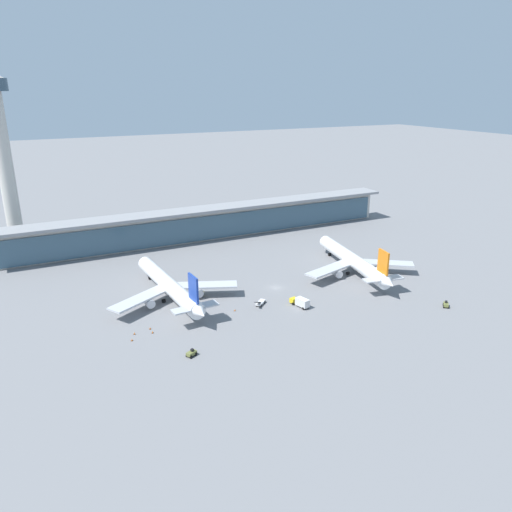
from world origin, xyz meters
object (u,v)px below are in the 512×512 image
at_px(safety_cone_alpha, 153,332).
at_px(safety_cone_echo, 235,310).
at_px(airliner_centre_stand, 353,261).
at_px(control_tower, 3,150).
at_px(safety_cone_delta, 150,328).
at_px(service_truck_under_wing_white, 260,303).
at_px(service_truck_mid_apron_yellow, 200,293).
at_px(safety_cone_bravo, 134,333).
at_px(airliner_left_stand, 170,286).
at_px(service_truck_by_tail_olive, 192,353).
at_px(service_truck_near_nose_yellow, 301,302).
at_px(safety_cone_charlie, 132,340).
at_px(service_truck_on_taxiway_olive, 446,304).

bearing_deg(safety_cone_alpha, safety_cone_echo, 5.97).
bearing_deg(airliner_centre_stand, control_tower, 141.15).
bearing_deg(safety_cone_alpha, safety_cone_delta, 90.04).
height_order(service_truck_under_wing_white, service_truck_mid_apron_yellow, service_truck_under_wing_white).
bearing_deg(safety_cone_alpha, control_tower, 106.75).
relative_size(service_truck_under_wing_white, safety_cone_alpha, 8.61).
bearing_deg(safety_cone_bravo, airliner_centre_stand, 7.81).
relative_size(airliner_left_stand, airliner_centre_stand, 1.00).
bearing_deg(service_truck_under_wing_white, safety_cone_bravo, -177.58).
distance_m(service_truck_by_tail_olive, control_tower, 135.45).
bearing_deg(safety_cone_alpha, service_truck_near_nose_yellow, -4.51).
distance_m(service_truck_by_tail_olive, safety_cone_bravo, 21.85).
distance_m(safety_cone_alpha, safety_cone_bravo, 5.19).
distance_m(service_truck_near_nose_yellow, safety_cone_charlie, 54.77).
distance_m(safety_cone_bravo, safety_cone_delta, 5.04).
bearing_deg(safety_cone_echo, service_truck_near_nose_yellow, -18.07).
relative_size(service_truck_by_tail_olive, service_truck_on_taxiway_olive, 1.02).
bearing_deg(airliner_centre_stand, service_truck_mid_apron_yellow, 174.25).
relative_size(service_truck_near_nose_yellow, safety_cone_echo, 10.90).
distance_m(airliner_left_stand, safety_cone_bravo, 26.13).
relative_size(service_truck_under_wing_white, control_tower, 0.08).
bearing_deg(safety_cone_delta, service_truck_on_taxiway_olive, -17.17).
distance_m(airliner_left_stand, safety_cone_delta, 22.36).
bearing_deg(service_truck_under_wing_white, service_truck_by_tail_olive, -146.39).
xyz_separation_m(airliner_centre_stand, safety_cone_alpha, (-82.54, -13.63, -4.59)).
height_order(service_truck_on_taxiway_olive, control_tower, control_tower).
bearing_deg(airliner_left_stand, service_truck_on_taxiway_olive, -30.51).
distance_m(safety_cone_alpha, safety_cone_charlie, 6.75).
distance_m(service_truck_mid_apron_yellow, control_tower, 109.83).
relative_size(airliner_centre_stand, service_truck_by_tail_olive, 17.54).
xyz_separation_m(service_truck_by_tail_olive, service_truck_on_taxiway_olive, (84.73, -7.90, 0.00)).
height_order(safety_cone_charlie, safety_cone_echo, same).
distance_m(service_truck_under_wing_white, control_tower, 130.38).
bearing_deg(service_truck_near_nose_yellow, airliner_centre_stand, 26.95).
distance_m(airliner_centre_stand, control_tower, 151.70).
relative_size(service_truck_mid_apron_yellow, safety_cone_delta, 4.75).
xyz_separation_m(service_truck_on_taxiway_olive, safety_cone_bravo, (-95.50, 26.91, -0.56)).
xyz_separation_m(service_truck_on_taxiway_olive, control_tower, (-122.42, 131.04, 41.99)).
bearing_deg(service_truck_under_wing_white, service_truck_mid_apron_yellow, 132.77).
relative_size(safety_cone_bravo, safety_cone_delta, 1.00).
bearing_deg(service_truck_under_wing_white, safety_cone_alpha, -174.76).
bearing_deg(service_truck_mid_apron_yellow, safety_cone_alpha, -138.10).
xyz_separation_m(service_truck_near_nose_yellow, safety_cone_delta, (-48.24, 6.52, -1.37)).
bearing_deg(safety_cone_bravo, control_tower, 104.49).
bearing_deg(service_truck_under_wing_white, safety_cone_delta, -178.94).
xyz_separation_m(airliner_left_stand, safety_cone_echo, (15.79, -18.19, -4.59)).
relative_size(airliner_left_stand, service_truck_under_wing_white, 9.71).
height_order(service_truck_near_nose_yellow, safety_cone_charlie, service_truck_near_nose_yellow).
height_order(airliner_centre_stand, service_truck_on_taxiway_olive, airliner_centre_stand).
xyz_separation_m(airliner_left_stand, service_truck_mid_apron_yellow, (10.09, -1.35, -4.03)).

